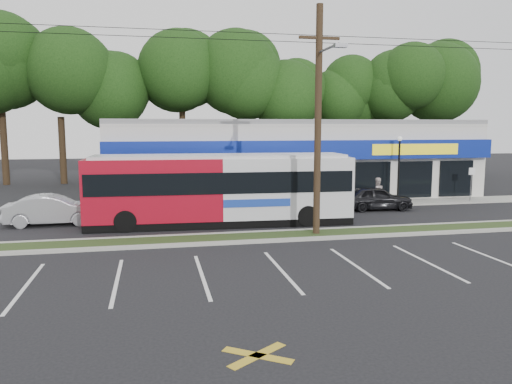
{
  "coord_description": "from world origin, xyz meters",
  "views": [
    {
      "loc": [
        -4.08,
        -19.88,
        4.86
      ],
      "look_at": [
        1.07,
        5.0,
        1.51
      ],
      "focal_mm": 35.0,
      "sensor_mm": 36.0,
      "label": 1
    }
  ],
  "objects": [
    {
      "name": "tree_line",
      "position": [
        4.0,
        26.0,
        8.42
      ],
      "size": [
        46.76,
        6.76,
        11.83
      ],
      "color": "black",
      "rests_on": "ground"
    },
    {
      "name": "pedestrian_a",
      "position": [
        3.19,
        6.87,
        0.85
      ],
      "size": [
        0.66,
        0.47,
        1.71
      ],
      "primitive_type": "imported",
      "rotation": [
        0.0,
        0.0,
        3.25
      ],
      "color": "beige",
      "rests_on": "ground"
    },
    {
      "name": "grass_strip",
      "position": [
        0.0,
        1.0,
        0.06
      ],
      "size": [
        40.0,
        1.6,
        0.12
      ],
      "primitive_type": "cube",
      "color": "#2B3C18",
      "rests_on": "ground"
    },
    {
      "name": "curb_north",
      "position": [
        0.0,
        1.85,
        0.07
      ],
      "size": [
        40.0,
        0.25,
        0.14
      ],
      "primitive_type": "cube",
      "color": "#9E9E93",
      "rests_on": "ground"
    },
    {
      "name": "lamp_post",
      "position": [
        11.0,
        8.8,
        2.67
      ],
      "size": [
        0.3,
        0.3,
        4.25
      ],
      "color": "black",
      "rests_on": "ground"
    },
    {
      "name": "car_dark",
      "position": [
        8.66,
        6.93,
        0.7
      ],
      "size": [
        4.24,
        1.94,
        1.41
      ],
      "primitive_type": "imported",
      "rotation": [
        0.0,
        0.0,
        1.5
      ],
      "color": "black",
      "rests_on": "ground"
    },
    {
      "name": "pedestrian_b",
      "position": [
        9.0,
        7.57,
        0.92
      ],
      "size": [
        0.89,
        0.7,
        1.83
      ],
      "primitive_type": "imported",
      "rotation": [
        0.0,
        0.0,
        3.14
      ],
      "color": "beige",
      "rests_on": "ground"
    },
    {
      "name": "metrobus",
      "position": [
        -0.82,
        4.5,
        1.85
      ],
      "size": [
        13.08,
        3.28,
        3.49
      ],
      "rotation": [
        0.0,
        0.0,
        -0.04
      ],
      "color": "maroon",
      "rests_on": "ground"
    },
    {
      "name": "car_silver",
      "position": [
        -9.0,
        6.03,
        0.75
      ],
      "size": [
        4.6,
        1.72,
        1.5
      ],
      "primitive_type": "imported",
      "rotation": [
        0.0,
        0.0,
        1.6
      ],
      "color": "#989A9F",
      "rests_on": "ground"
    },
    {
      "name": "sign_post",
      "position": [
        16.0,
        8.57,
        1.56
      ],
      "size": [
        0.45,
        0.1,
        2.23
      ],
      "color": "#59595E",
      "rests_on": "ground"
    },
    {
      "name": "ground",
      "position": [
        0.0,
        0.0,
        0.0
      ],
      "size": [
        120.0,
        120.0,
        0.0
      ],
      "primitive_type": "plane",
      "color": "black",
      "rests_on": "ground"
    },
    {
      "name": "curb_south",
      "position": [
        0.0,
        0.15,
        0.07
      ],
      "size": [
        40.0,
        0.25,
        0.14
      ],
      "primitive_type": "cube",
      "color": "#9E9E93",
      "rests_on": "ground"
    },
    {
      "name": "utility_pole",
      "position": [
        2.83,
        0.93,
        5.41
      ],
      "size": [
        50.0,
        2.77,
        10.0
      ],
      "color": "black",
      "rests_on": "ground"
    },
    {
      "name": "sidewalk",
      "position": [
        5.0,
        9.0,
        0.05
      ],
      "size": [
        32.0,
        2.2,
        0.1
      ],
      "primitive_type": "cube",
      "color": "#9E9E93",
      "rests_on": "ground"
    },
    {
      "name": "strip_mall",
      "position": [
        5.5,
        15.91,
        2.65
      ],
      "size": [
        25.0,
        12.55,
        5.3
      ],
      "color": "beige",
      "rests_on": "ground"
    }
  ]
}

